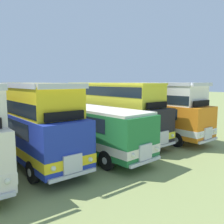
{
  "coord_description": "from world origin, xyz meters",
  "views": [
    {
      "loc": [
        -3.27,
        -13.93,
        4.6
      ],
      "look_at": [
        8.31,
        0.23,
        2.27
      ],
      "focal_mm": 38.52,
      "sensor_mm": 36.0,
      "label": 1
    }
  ],
  "objects_px": {
    "bus_fifth_in_row": "(28,120)",
    "bus_sixth_in_row": "(81,124)",
    "bus_seventh_in_row": "(112,109)",
    "bus_eighth_in_row": "(147,108)"
  },
  "relations": [
    {
      "from": "bus_fifth_in_row",
      "to": "bus_eighth_in_row",
      "type": "distance_m",
      "value": 10.25
    },
    {
      "from": "bus_fifth_in_row",
      "to": "bus_sixth_in_row",
      "type": "relative_size",
      "value": 0.9
    },
    {
      "from": "bus_fifth_in_row",
      "to": "bus_eighth_in_row",
      "type": "bearing_deg",
      "value": -0.39
    },
    {
      "from": "bus_seventh_in_row",
      "to": "bus_eighth_in_row",
      "type": "height_order",
      "value": "bus_eighth_in_row"
    },
    {
      "from": "bus_fifth_in_row",
      "to": "bus_sixth_in_row",
      "type": "distance_m",
      "value": 3.48
    },
    {
      "from": "bus_seventh_in_row",
      "to": "bus_fifth_in_row",
      "type": "bearing_deg",
      "value": -176.21
    },
    {
      "from": "bus_fifth_in_row",
      "to": "bus_sixth_in_row",
      "type": "height_order",
      "value": "bus_fifth_in_row"
    },
    {
      "from": "bus_sixth_in_row",
      "to": "bus_eighth_in_row",
      "type": "height_order",
      "value": "bus_eighth_in_row"
    },
    {
      "from": "bus_sixth_in_row",
      "to": "bus_seventh_in_row",
      "type": "relative_size",
      "value": 1.15
    },
    {
      "from": "bus_fifth_in_row",
      "to": "bus_sixth_in_row",
      "type": "bearing_deg",
      "value": -6.02
    }
  ]
}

